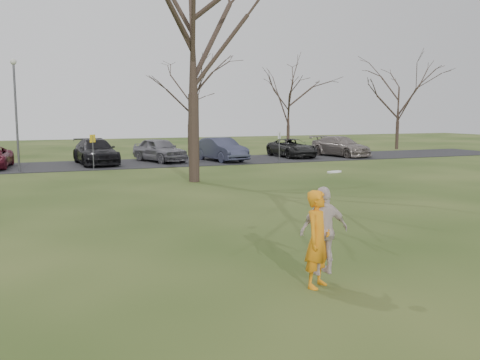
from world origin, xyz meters
name	(u,v)px	position (x,y,z in m)	size (l,w,h in m)	color
ground	(313,277)	(0.00, 0.00, 0.00)	(120.00, 120.00, 0.00)	#1E380F
parking_strip	(120,164)	(0.00, 25.00, 0.02)	(62.00, 6.50, 0.04)	black
player_defender	(318,239)	(-0.23, -0.56, 0.93)	(0.68, 0.45, 1.86)	orange
car_3	(96,152)	(-1.50, 25.37, 0.84)	(2.26, 5.55, 1.61)	black
car_4	(160,150)	(2.73, 25.53, 0.84)	(1.90, 4.72, 1.61)	slate
car_5	(221,149)	(6.77, 24.50, 0.84)	(1.69, 4.85, 1.60)	#34374F
car_6	(292,148)	(12.81, 25.56, 0.72)	(2.25, 4.88, 1.36)	black
car_7	(341,146)	(16.60, 24.82, 0.79)	(2.11, 5.20, 1.51)	gray
catching_play	(324,230)	(-0.05, -0.47, 1.07)	(1.01, 0.45, 2.00)	beige
lamp_post	(15,101)	(-6.00, 22.50, 3.97)	(0.34, 0.34, 6.27)	#47474C
sign_yellow	(93,145)	(-2.00, 22.00, 1.45)	(0.35, 0.35, 2.08)	#47474C
sign_white	(279,141)	(10.00, 22.00, 1.45)	(0.35, 0.35, 2.08)	#47474C
big_tree	(193,34)	(2.00, 15.00, 7.00)	(9.00, 9.00, 14.00)	#352821
small_tree_row	(167,105)	(4.38, 30.06, 3.89)	(55.00, 5.90, 8.50)	#352821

